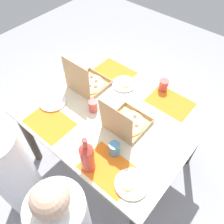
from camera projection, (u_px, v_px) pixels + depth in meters
name	position (u px, v px, depth m)	size (l,w,h in m)	color
ground_plane	(112.00, 159.00, 2.42)	(6.00, 6.00, 0.00)	gray
dining_table	(112.00, 121.00, 1.92)	(1.33, 1.08, 0.77)	#3F3328
placemat_near_left	(170.00, 102.00, 1.90)	(0.36, 0.26, 0.00)	orange
placemat_near_right	(114.00, 72.00, 2.15)	(0.36, 0.26, 0.00)	orange
placemat_far_left	(108.00, 169.00, 1.52)	(0.36, 0.26, 0.00)	orange
placemat_far_right	(49.00, 122.00, 1.77)	(0.36, 0.26, 0.00)	orange
pizza_box_center	(87.00, 83.00, 1.98)	(0.29, 0.29, 0.32)	tan
pizza_box_corner_right	(126.00, 123.00, 1.70)	(0.28, 0.31, 0.32)	tan
plate_middle	(131.00, 184.00, 1.44)	(0.22, 0.22, 0.03)	white
plate_far_left	(124.00, 84.00, 2.03)	(0.21, 0.21, 0.03)	white
plate_far_right	(53.00, 102.00, 1.90)	(0.22, 0.22, 0.02)	white
soda_bottle	(87.00, 157.00, 1.43)	(0.09, 0.09, 0.32)	#B2382D
cup_red	(163.00, 85.00, 1.96)	(0.08, 0.08, 0.10)	#BF4742
cup_clear_right	(114.00, 149.00, 1.56)	(0.07, 0.07, 0.11)	teal
cup_spare	(93.00, 106.00, 1.81)	(0.07, 0.07, 0.10)	#BF4742
fork_by_far_right	(153.00, 154.00, 1.59)	(0.19, 0.02, 0.01)	#B7B7BC
knife_by_near_right	(165.00, 117.00, 1.80)	(0.21, 0.02, 0.01)	#B7B7BC
diner_right_seat	(14.00, 174.00, 1.74)	(0.32, 0.32, 1.19)	white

